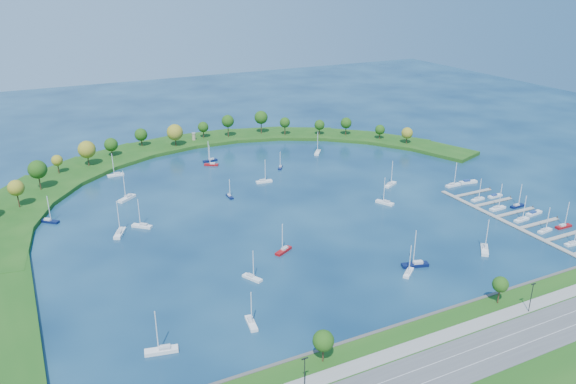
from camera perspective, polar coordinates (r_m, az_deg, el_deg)
name	(u,v)px	position (r m, az deg, el deg)	size (l,w,h in m)	color
ground	(283,205)	(259.72, -0.50, -1.37)	(700.00, 700.00, 0.00)	#061E3C
south_shoreline	(474,354)	(171.74, 18.49, -15.46)	(420.00, 43.10, 11.60)	#184813
breakwater	(158,186)	(288.19, -13.12, 0.64)	(286.74, 247.64, 2.00)	#184813
breakwater_trees	(176,142)	(325.11, -11.36, 4.99)	(241.71, 89.19, 15.23)	#382314
harbor_tower	(194,136)	(358.77, -9.60, 5.62)	(2.60, 2.60, 4.65)	gray
dock_system	(519,219)	(264.49, 22.54, -2.60)	(24.28, 82.00, 1.60)	gray
moored_boat_0	(127,198)	(276.66, -16.11, -0.56)	(9.60, 8.40, 14.72)	white
moored_boat_1	(485,249)	(230.94, 19.43, -5.50)	(8.25, 8.74, 13.82)	white
moored_boat_2	(49,220)	(263.07, -23.17, -2.69)	(7.91, 7.38, 12.43)	#09123C
moored_boat_3	(280,167)	(308.44, -0.79, 2.59)	(5.17, 6.55, 9.72)	#09123C
moored_boat_4	(230,196)	(269.98, -5.98, -0.38)	(1.79, 6.39, 9.39)	#09123C
moored_boat_5	(390,184)	(287.74, 10.41, 0.81)	(9.04, 6.29, 13.07)	white
moored_boat_6	(211,164)	(315.86, -7.83, 2.85)	(7.95, 5.99, 11.67)	maroon
moored_boat_7	(116,174)	(310.56, -17.19, 1.74)	(8.58, 2.53, 12.56)	white
moored_boat_8	(251,322)	(176.57, -3.78, -13.12)	(3.50, 8.44, 12.04)	white
moored_boat_9	(318,152)	(334.59, 3.04, 4.11)	(7.70, 8.89, 13.59)	white
moored_boat_10	(264,181)	(287.70, -2.47, 1.15)	(8.57, 3.22, 12.30)	white
moored_boat_11	(415,264)	(212.55, 12.88, -7.17)	(10.36, 5.49, 14.67)	#09123C
moored_boat_12	(120,233)	(241.16, -16.81, -3.98)	(6.79, 10.21, 14.66)	white
moored_boat_13	(162,349)	(169.23, -12.77, -15.41)	(9.80, 4.59, 13.90)	white
moored_boat_14	(409,272)	(207.00, 12.20, -7.97)	(7.28, 6.35, 11.15)	white
moored_boat_15	(385,202)	(264.91, 9.87, -1.01)	(6.15, 8.92, 12.87)	white
moored_boat_16	(210,160)	(322.81, -7.95, 3.26)	(8.43, 3.03, 12.14)	#09123C
moored_boat_17	(142,225)	(245.34, -14.67, -3.31)	(8.24, 7.67, 12.95)	white
moored_boat_18	(284,250)	(217.33, -0.46, -5.92)	(8.38, 6.04, 12.18)	maroon
moored_boat_19	(252,277)	(199.69, -3.69, -8.65)	(5.46, 7.97, 11.49)	white
docked_boat_0	(573,243)	(249.87, 27.08, -4.65)	(7.48, 2.79, 10.74)	white
docked_boat_2	(545,230)	(256.97, 24.75, -3.53)	(7.61, 2.89, 10.91)	white
docked_boat_3	(564,226)	(264.49, 26.31, -3.10)	(7.93, 2.39, 11.59)	maroon
docked_boat_4	(522,219)	(263.89, 22.74, -2.55)	(8.08, 2.84, 11.65)	white
docked_boat_5	(534,213)	(273.05, 23.80, -1.98)	(8.92, 3.28, 1.78)	white
docked_boat_6	(498,208)	(272.13, 20.61, -1.51)	(8.58, 2.78, 12.45)	white
docked_boat_7	(518,205)	(278.45, 22.38, -1.26)	(7.55, 2.16, 11.08)	#09123C
docked_boat_8	(478,199)	(279.93, 18.81, -0.64)	(7.49, 2.61, 10.81)	white
docked_boat_9	(495,196)	(286.85, 20.38, -0.38)	(8.04, 2.70, 1.62)	white
docked_boat_10	(453,185)	(294.45, 16.50, 0.74)	(8.50, 2.46, 12.46)	white
docked_boat_11	(468,182)	(301.15, 17.89, 0.99)	(9.70, 4.16, 1.92)	white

